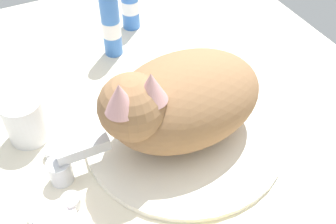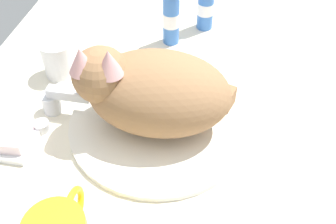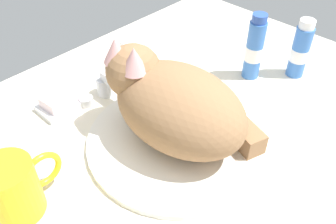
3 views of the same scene
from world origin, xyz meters
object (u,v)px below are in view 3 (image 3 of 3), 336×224
faucet (108,86)px  soap_bar (60,99)px  mouthwash_bottle (300,50)px  coffee_mug (13,189)px  toothpaste_bottle (254,49)px  cat (173,102)px  rinse_cup (136,54)px

faucet → soap_bar: bearing=156.0°
soap_bar → mouthwash_bottle: (43.62, -28.21, 3.92)cm
coffee_mug → toothpaste_bottle: size_ratio=0.83×
coffee_mug → toothpaste_bottle: bearing=-5.4°
mouthwash_bottle → cat: bearing=170.5°
faucet → mouthwash_bottle: mouthwash_bottle is taller
faucet → soap_bar: size_ratio=1.88×
cat → toothpaste_bottle: 27.04cm
faucet → mouthwash_bottle: (34.42, -24.12, 3.65)cm
coffee_mug → soap_bar: size_ratio=1.81×
cat → soap_bar: (-9.16, 22.46, -6.34)cm
faucet → mouthwash_bottle: bearing=-35.0°
cat → mouthwash_bottle: (34.47, -5.75, -2.42)cm
mouthwash_bottle → faucet: bearing=145.0°
cat → mouthwash_bottle: size_ratio=2.08×
coffee_mug → toothpaste_bottle: (54.15, -5.09, 2.23)cm
mouthwash_bottle → coffee_mug: bearing=168.9°
mouthwash_bottle → soap_bar: bearing=147.1°
soap_bar → mouthwash_bottle: mouthwash_bottle is taller
coffee_mug → soap_bar: bearing=41.8°
cat → toothpaste_bottle: size_ratio=1.86×
rinse_cup → cat: bearing=-116.7°
faucet → cat: bearing=-90.1°
soap_bar → cat: bearing=-67.8°
faucet → cat: cat is taller
toothpaste_bottle → faucet: bearing=147.5°
cat → soap_bar: 25.07cm
toothpaste_bottle → mouthwash_bottle: (7.50, -6.98, -0.77)cm
faucet → mouthwash_bottle: size_ratio=0.96×
rinse_cup → mouthwash_bottle: mouthwash_bottle is taller
faucet → rinse_cup: rinse_cup is taller
rinse_cup → toothpaste_bottle: 26.31cm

